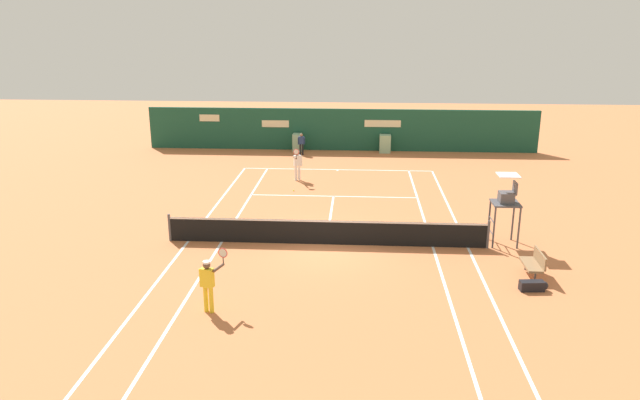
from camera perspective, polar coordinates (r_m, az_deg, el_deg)
The scene contains 11 objects.
ground_plane at distance 23.22m, azimuth 0.67°, elevation -3.72°, with size 80.00×80.00×0.01m.
tennis_net at distance 22.50m, azimuth 0.59°, elevation -3.03°, with size 12.10×0.10×1.07m.
sponsor_back_wall at distance 38.73m, azimuth 2.01°, elevation 6.65°, with size 25.00×1.02×2.68m.
umpire_chair at distance 23.22m, azimuth 17.33°, elevation 0.03°, with size 1.00×1.00×2.71m.
player_bench at distance 20.97m, azimuth 19.75°, elevation -5.61°, with size 0.54×1.28×0.88m.
equipment_bag at distance 20.08m, azimuth 19.77°, elevation -7.70°, with size 0.90×0.37×0.32m.
player_on_baseline at distance 31.37m, azimuth -2.16°, elevation 3.57°, with size 0.49×0.81×1.81m.
player_near_side at distance 17.60m, azimuth -10.61°, elevation -7.60°, with size 0.78×0.66×1.83m.
ball_kid_centre_post at distance 37.47m, azimuth -1.79°, elevation 5.49°, with size 0.44×0.21×1.34m.
tennis_ball_mid_court at distance 24.58m, azimuth 3.95°, elevation -2.49°, with size 0.07×0.07×0.07m, color #CCE033.
tennis_ball_near_service_line at distance 29.60m, azimuth -2.53°, elevation 0.91°, with size 0.07×0.07×0.07m, color #CCE033.
Camera 1 is at (1.15, -21.12, 8.18)m, focal length 33.58 mm.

